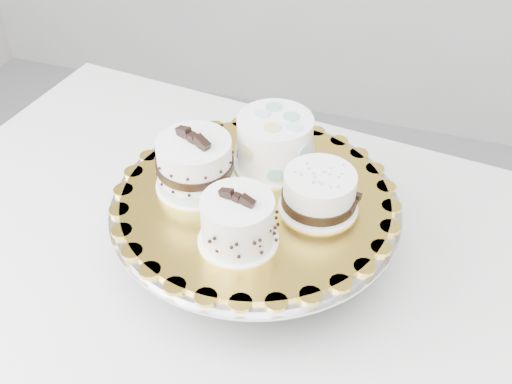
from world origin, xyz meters
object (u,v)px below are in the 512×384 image
(cake_swirl, at_px, (238,222))
(cake_dots, at_px, (275,142))
(cake_banded, at_px, (195,166))
(cake_ribbon, at_px, (320,192))
(cake_board, at_px, (255,199))
(table, at_px, (253,300))
(cake_stand, at_px, (255,218))

(cake_swirl, distance_m, cake_dots, 0.17)
(cake_banded, relative_size, cake_ribbon, 1.21)
(cake_board, relative_size, cake_swirl, 3.40)
(table, distance_m, cake_stand, 0.16)
(cake_board, height_order, cake_ribbon, cake_ribbon)
(cake_dots, relative_size, cake_ribbon, 1.25)
(cake_swirl, distance_m, cake_ribbon, 0.13)
(cake_stand, relative_size, cake_swirl, 3.69)
(table, height_order, cake_stand, cake_stand)
(cake_stand, bearing_deg, cake_board, -116.57)
(table, distance_m, cake_dots, 0.26)
(cake_swirl, relative_size, cake_ribbon, 0.97)
(cake_dots, height_order, cake_ribbon, cake_dots)
(cake_board, bearing_deg, cake_stand, 63.43)
(cake_banded, height_order, cake_ribbon, cake_banded)
(cake_ribbon, bearing_deg, cake_dots, 147.76)
(cake_stand, bearing_deg, cake_ribbon, 4.48)
(cake_board, height_order, cake_banded, cake_banded)
(table, bearing_deg, cake_stand, 103.53)
(cake_stand, relative_size, cake_banded, 2.95)
(table, relative_size, cake_ribbon, 11.14)
(cake_stand, distance_m, cake_dots, 0.11)
(table, bearing_deg, cake_ribbon, 24.38)
(cake_banded, bearing_deg, cake_swirl, -17.07)
(cake_stand, relative_size, cake_dots, 2.85)
(cake_dots, distance_m, cake_ribbon, 0.11)
(table, bearing_deg, cake_banded, 174.62)
(table, xyz_separation_m, cake_banded, (-0.09, 0.02, 0.23))
(cake_dots, bearing_deg, cake_banded, -161.33)
(cake_dots, bearing_deg, table, -113.43)
(cake_stand, xyz_separation_m, cake_banded, (-0.09, -0.00, 0.08))
(cake_ribbon, bearing_deg, cake_banded, -169.15)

